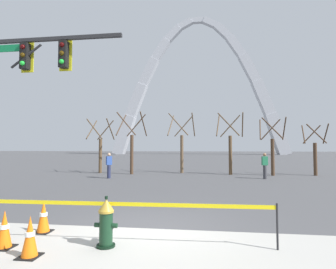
{
  "coord_description": "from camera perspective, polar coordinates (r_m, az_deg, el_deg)",
  "views": [
    {
      "loc": [
        1.33,
        -6.45,
        1.95
      ],
      "look_at": [
        -0.17,
        5.0,
        2.5
      ],
      "focal_mm": 28.73,
      "sensor_mm": 36.0,
      "label": 1
    }
  ],
  "objects": [
    {
      "name": "tree_right_mid",
      "position": [
        19.94,
        21.27,
        -3.05
      ],
      "size": [
        1.84,
        1.85,
        3.98
      ],
      "color": "#473323",
      "rests_on": "ground"
    },
    {
      "name": "tree_far_right",
      "position": [
        21.19,
        28.73,
        -3.4
      ],
      "size": [
        1.65,
        1.66,
        3.55
      ],
      "color": "#473323",
      "rests_on": "ground"
    },
    {
      "name": "tree_far_left",
      "position": [
        21.17,
        -14.14,
        -2.99
      ],
      "size": [
        1.89,
        1.9,
        4.09
      ],
      "color": "brown",
      "rests_on": "ground"
    },
    {
      "name": "caution_tape_barrier",
      "position": [
        5.72,
        -9.47,
        -16.11
      ],
      "size": [
        6.04,
        0.2,
        0.88
      ],
      "color": "#232326",
      "rests_on": "ground"
    },
    {
      "name": "traffic_cone_curb_edge",
      "position": [
        6.37,
        -31.39,
        -16.84
      ],
      "size": [
        0.36,
        0.36,
        0.73
      ],
      "color": "black",
      "rests_on": "ground"
    },
    {
      "name": "traffic_signal_gantry",
      "position": [
        10.61,
        -29.32,
        9.14
      ],
      "size": [
        5.02,
        0.44,
        6.0
      ],
      "color": "#232326",
      "rests_on": "ground"
    },
    {
      "name": "tree_center_left",
      "position": [
        20.55,
        2.94,
        -2.57
      ],
      "size": [
        2.07,
        2.08,
        4.5
      ],
      "color": "brown",
      "rests_on": "ground"
    },
    {
      "name": "tree_center_right",
      "position": [
        19.72,
        13.06,
        -2.68
      ],
      "size": [
        2.01,
        2.02,
        4.36
      ],
      "color": "brown",
      "rests_on": "ground"
    },
    {
      "name": "fire_hydrant",
      "position": [
        5.69,
        -12.97,
        -17.79
      ],
      "size": [
        0.46,
        0.48,
        0.99
      ],
      "color": "black",
      "rests_on": "ground"
    },
    {
      "name": "pedestrian_walking_left",
      "position": [
        17.44,
        -12.42,
        -6.38
      ],
      "size": [
        0.39,
        0.37,
        1.59
      ],
      "color": "#232847",
      "rests_on": "ground"
    },
    {
      "name": "traffic_cone_by_hydrant",
      "position": [
        7.04,
        -24.9,
        -15.55
      ],
      "size": [
        0.36,
        0.36,
        0.73
      ],
      "color": "black",
      "rests_on": "ground"
    },
    {
      "name": "pedestrian_standing_center",
      "position": [
        17.72,
        19.85,
        -6.22
      ],
      "size": [
        0.36,
        0.25,
        1.59
      ],
      "color": "#38383D",
      "rests_on": "ground"
    },
    {
      "name": "monument_arch",
      "position": [
        74.57,
        6.36,
        8.75
      ],
      "size": [
        47.43,
        2.94,
        38.23
      ],
      "color": "#B2B5BC",
      "rests_on": "ground"
    },
    {
      "name": "ground_plane",
      "position": [
        6.87,
        -4.22,
        -19.23
      ],
      "size": [
        240.0,
        240.0,
        0.0
      ],
      "primitive_type": "plane",
      "color": "#474749"
    },
    {
      "name": "traffic_cone_mid_sidewalk",
      "position": [
        5.67,
        -27.24,
        -18.77
      ],
      "size": [
        0.36,
        0.36,
        0.73
      ],
      "color": "black",
      "rests_on": "ground"
    },
    {
      "name": "tree_left_mid",
      "position": [
        19.74,
        -7.69,
        -2.59
      ],
      "size": [
        2.05,
        2.06,
        4.46
      ],
      "color": "#473323",
      "rests_on": "ground"
    }
  ]
}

